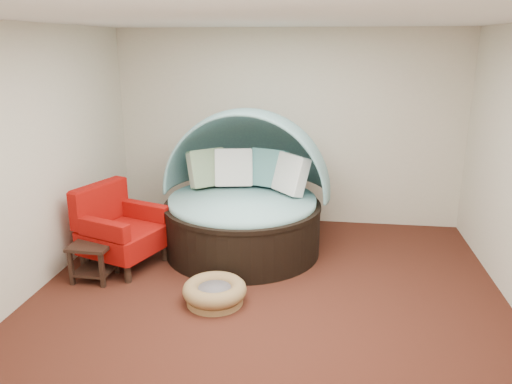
# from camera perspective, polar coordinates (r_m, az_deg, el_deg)

# --- Properties ---
(floor) EXTENTS (5.00, 5.00, 0.00)m
(floor) POSITION_cam_1_polar(r_m,az_deg,el_deg) (5.38, 1.26, -12.12)
(floor) COLOR #471C14
(floor) RESTS_ON ground
(wall_back) EXTENTS (5.00, 0.00, 5.00)m
(wall_back) POSITION_cam_1_polar(r_m,az_deg,el_deg) (7.30, 3.65, 7.27)
(wall_back) COLOR beige
(wall_back) RESTS_ON floor
(wall_front) EXTENTS (5.00, 0.00, 5.00)m
(wall_front) POSITION_cam_1_polar(r_m,az_deg,el_deg) (2.55, -5.26, -11.38)
(wall_front) COLOR beige
(wall_front) RESTS_ON floor
(wall_left) EXTENTS (0.00, 5.00, 5.00)m
(wall_left) POSITION_cam_1_polar(r_m,az_deg,el_deg) (5.71, -24.45, 3.11)
(wall_left) COLOR beige
(wall_left) RESTS_ON floor
(ceiling) EXTENTS (5.00, 5.00, 0.00)m
(ceiling) POSITION_cam_1_polar(r_m,az_deg,el_deg) (4.72, 1.49, 19.19)
(ceiling) COLOR white
(ceiling) RESTS_ON wall_back
(canopy_daybed) EXTENTS (2.24, 2.13, 1.82)m
(canopy_daybed) POSITION_cam_1_polar(r_m,az_deg,el_deg) (6.35, -1.31, 0.68)
(canopy_daybed) COLOR black
(canopy_daybed) RESTS_ON floor
(pet_basket) EXTENTS (0.70, 0.70, 0.23)m
(pet_basket) POSITION_cam_1_polar(r_m,az_deg,el_deg) (5.28, -4.74, -11.32)
(pet_basket) COLOR olive
(pet_basket) RESTS_ON floor
(red_armchair) EXTENTS (1.07, 1.07, 0.99)m
(red_armchair) POSITION_cam_1_polar(r_m,az_deg,el_deg) (6.20, -15.40, -4.11)
(red_armchair) COLOR black
(red_armchair) RESTS_ON floor
(side_table) EXTENTS (0.47, 0.47, 0.44)m
(side_table) POSITION_cam_1_polar(r_m,az_deg,el_deg) (5.97, -18.05, -6.94)
(side_table) COLOR black
(side_table) RESTS_ON floor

